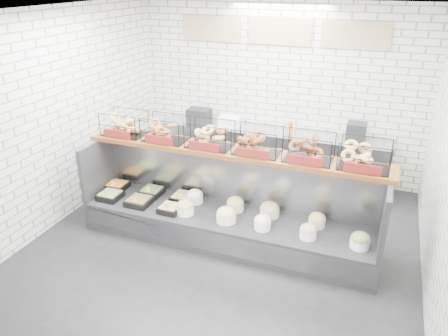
% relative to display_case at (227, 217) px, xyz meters
% --- Properties ---
extents(ground, '(5.50, 5.50, 0.00)m').
position_rel_display_case_xyz_m(ground, '(0.01, -0.34, -0.33)').
color(ground, black).
rests_on(ground, ground).
extents(room_shell, '(5.02, 5.51, 3.01)m').
position_rel_display_case_xyz_m(room_shell, '(0.01, 0.26, 1.73)').
color(room_shell, silver).
rests_on(room_shell, ground).
extents(display_case, '(4.00, 0.90, 1.20)m').
position_rel_display_case_xyz_m(display_case, '(0.00, 0.00, 0.00)').
color(display_case, black).
rests_on(display_case, ground).
extents(bagel_shelf, '(4.10, 0.50, 0.40)m').
position_rel_display_case_xyz_m(bagel_shelf, '(0.01, 0.18, 1.06)').
color(bagel_shelf, '#4B2810').
rests_on(bagel_shelf, display_case).
extents(prep_counter, '(4.00, 0.60, 1.20)m').
position_rel_display_case_xyz_m(prep_counter, '(0.00, 2.09, 0.14)').
color(prep_counter, '#93969B').
rests_on(prep_counter, ground).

